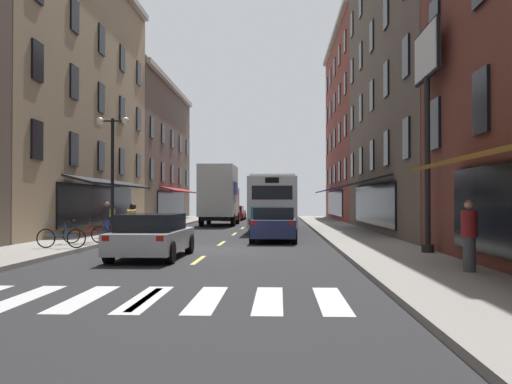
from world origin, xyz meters
name	(u,v)px	position (x,y,z in m)	size (l,w,h in m)	color
ground_plane	(213,251)	(0.00, 0.00, -0.05)	(34.80, 80.00, 0.10)	#28282B
lane_centre_dashes	(212,250)	(0.00, -0.25, 0.00)	(0.14, 73.90, 0.01)	#DBCC4C
crosswalk_near	(145,299)	(0.00, -10.00, 0.00)	(7.10, 2.80, 0.01)	silver
sidewalk_left	(51,247)	(-5.90, 0.00, 0.07)	(3.00, 80.00, 0.14)	gray
sidewalk_right	(378,248)	(5.90, 0.00, 0.07)	(3.00, 80.00, 0.14)	gray
storefront_row_right	(510,44)	(11.38, 2.06, 7.90)	(9.44, 79.90, 17.20)	brown
billboard_sign	(427,82)	(7.05, -2.21, 5.51)	(0.40, 2.66, 7.11)	black
transit_bus	(274,203)	(2.08, 13.72, 1.66)	(2.73, 11.36, 3.16)	silver
box_truck	(220,196)	(-1.91, 19.85, 2.13)	(2.49, 7.03, 4.24)	#B21E19
sedan_near	(152,236)	(-1.49, -3.04, 0.69)	(1.99, 4.51, 1.35)	silver
sedan_mid	(274,224)	(2.16, 4.38, 0.75)	(2.00, 4.78, 1.47)	navy
sedan_far	(234,213)	(-1.74, 30.70, 0.68)	(1.93, 4.77, 1.32)	maroon
motorcycle_rider	(133,229)	(-3.15, 0.87, 0.71)	(0.62, 2.07, 1.66)	black
bicycle_near	(61,237)	(-5.07, -1.17, 0.50)	(1.71, 0.48, 0.91)	black
bicycle_mid	(86,234)	(-4.98, 0.97, 0.50)	(1.69, 0.49, 0.91)	black
pedestrian_near	(108,218)	(-5.28, 4.59, 0.97)	(0.51, 0.36, 1.58)	navy
pedestrian_mid	(469,235)	(6.71, -6.99, 0.97)	(0.36, 0.36, 1.63)	#4C4C51
street_lamp_twin	(112,171)	(-4.69, 3.34, 3.01)	(1.42, 0.32, 5.17)	black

